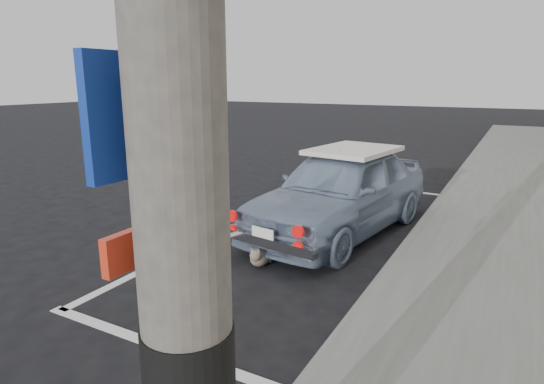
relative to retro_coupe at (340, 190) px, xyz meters
The scene contains 7 objects.
ground 3.44m from the retro_coupe, 102.22° to the right, with size 80.00×80.00×0.00m, color black.
sidewalk 2.87m from the retro_coupe, 27.57° to the right, with size 2.80×40.00×0.15m, color #60605C.
pline_rear 3.86m from the retro_coupe, 93.23° to the right, with size 3.00×0.12×0.01m, color silver.
pline_front 3.28m from the retro_coupe, 93.83° to the left, with size 3.00×0.12×0.01m, color silver.
pline_side 1.77m from the retro_coupe, 169.54° to the right, with size 0.12×7.00×0.01m, color silver.
retro_coupe is the anchor object (origin of this frame).
cat 1.91m from the retro_coupe, 102.76° to the right, with size 0.30×0.56×0.30m.
Camera 1 is at (3.07, -3.19, 2.33)m, focal length 30.00 mm.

